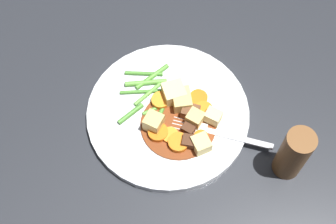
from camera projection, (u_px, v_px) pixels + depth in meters
The scene contains 30 objects.
ground_plane at pixel (168, 116), 0.85m from camera, with size 3.00×3.00×0.00m, color #26282D.
dinner_plate at pixel (168, 114), 0.85m from camera, with size 0.28×0.28×0.02m, color white.
stew_sauce at pixel (180, 124), 0.83m from camera, with size 0.13×0.13×0.00m, color brown.
carrot_slice_0 at pixel (158, 133), 0.81m from camera, with size 0.03×0.03×0.01m, color orange.
carrot_slice_1 at pixel (178, 143), 0.80m from camera, with size 0.03×0.03×0.01m, color orange.
carrot_slice_2 at pixel (201, 137), 0.81m from camera, with size 0.02×0.02×0.01m, color orange.
carrot_slice_3 at pixel (204, 110), 0.83m from camera, with size 0.03×0.03×0.01m, color orange.
carrot_slice_4 at pixel (159, 102), 0.84m from camera, with size 0.03×0.03×0.01m, color orange.
carrot_slice_5 at pixel (170, 135), 0.81m from camera, with size 0.03×0.03×0.01m, color orange.
carrot_slice_6 at pixel (198, 98), 0.85m from camera, with size 0.03×0.03×0.01m, color orange.
potato_chunk_0 at pixel (195, 118), 0.82m from camera, with size 0.03×0.03×0.03m, color #DBBC6B.
potato_chunk_1 at pixel (213, 117), 0.82m from camera, with size 0.02×0.03×0.03m, color #EAD68C.
potato_chunk_2 at pixel (201, 144), 0.80m from camera, with size 0.03×0.03×0.02m, color #E5CC7A.
potato_chunk_3 at pixel (154, 123), 0.81m from camera, with size 0.03×0.03×0.03m, color #DBBC6B.
potato_chunk_4 at pixel (181, 98), 0.83m from camera, with size 0.03×0.04×0.03m, color #DBBC6B.
potato_chunk_5 at pixel (174, 93), 0.84m from camera, with size 0.04×0.04×0.03m, color #EAD68C.
meat_chunk_0 at pixel (190, 112), 0.83m from camera, with size 0.03×0.02×0.02m, color brown.
meat_chunk_1 at pixel (189, 128), 0.82m from camera, with size 0.02×0.02×0.01m, color #4C2B19.
meat_chunk_2 at pixel (190, 142), 0.80m from camera, with size 0.02×0.03×0.02m, color #4C2B19.
green_bean_0 at pixel (145, 83), 0.86m from camera, with size 0.01×0.01×0.08m, color #66AD42.
green_bean_1 at pixel (163, 105), 0.84m from camera, with size 0.01×0.01×0.08m, color #599E38.
green_bean_2 at pixel (141, 92), 0.85m from camera, with size 0.01×0.01×0.07m, color #4C8E33.
green_bean_3 at pixel (167, 103), 0.84m from camera, with size 0.01×0.01×0.05m, color #599E38.
green_bean_4 at pixel (152, 77), 0.87m from camera, with size 0.01×0.01×0.07m, color #599E38.
green_bean_5 at pixel (131, 114), 0.83m from camera, with size 0.01×0.01×0.05m, color #4C8E33.
green_bean_6 at pixel (161, 112), 0.83m from camera, with size 0.01×0.01×0.06m, color #4C8E33.
green_bean_7 at pixel (148, 94), 0.85m from camera, with size 0.01×0.01×0.06m, color #66AD42.
green_bean_8 at pixel (144, 73), 0.87m from camera, with size 0.01×0.01×0.07m, color #4C8E33.
fork at pixel (219, 133), 0.82m from camera, with size 0.14×0.12×0.00m.
pepper_mill at pixel (293, 154), 0.76m from camera, with size 0.05×0.05×0.12m, color brown.
Camera 1 is at (0.31, -0.22, 0.76)m, focal length 51.48 mm.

